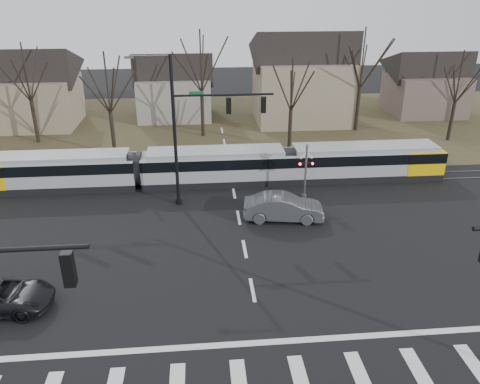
{
  "coord_description": "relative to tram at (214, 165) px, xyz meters",
  "views": [
    {
      "loc": [
        -2.38,
        -17.36,
        14.18
      ],
      "look_at": [
        0.0,
        9.0,
        2.3
      ],
      "focal_mm": 35.0,
      "sensor_mm": 36.0,
      "label": 1
    }
  ],
  "objects": [
    {
      "name": "stop_line",
      "position": [
        1.39,
        -17.8,
        -1.47
      ],
      "size": [
        28.0,
        0.35,
        0.01
      ],
      "primitive_type": "cube",
      "color": "silver",
      "rests_on": "ground"
    },
    {
      "name": "sedan",
      "position": [
        4.27,
        -6.47,
        -0.63
      ],
      "size": [
        3.16,
        5.63,
        1.7
      ],
      "primitive_type": "imported",
      "rotation": [
        0.0,
        0.0,
        1.44
      ],
      "color": "#46484D",
      "rests_on": "ground"
    },
    {
      "name": "tree_row",
      "position": [
        3.39,
        10.0,
        3.52
      ],
      "size": [
        59.2,
        7.2,
        10.0
      ],
      "color": "black",
      "rests_on": "ground"
    },
    {
      "name": "house_a",
      "position": [
        -18.61,
        18.0,
        2.99
      ],
      "size": [
        9.72,
        8.64,
        8.6
      ],
      "color": "gray",
      "rests_on": "ground"
    },
    {
      "name": "crosswalk",
      "position": [
        1.39,
        -20.0,
        -1.47
      ],
      "size": [
        27.0,
        2.6,
        0.01
      ],
      "color": "silver",
      "rests_on": "ground"
    },
    {
      "name": "rail_pair",
      "position": [
        1.39,
        -0.2,
        -1.45
      ],
      "size": [
        90.0,
        1.52,
        0.06
      ],
      "color": "#59595E",
      "rests_on": "ground"
    },
    {
      "name": "ground",
      "position": [
        1.39,
        -16.0,
        -1.48
      ],
      "size": [
        140.0,
        140.0,
        0.0
      ],
      "primitive_type": "plane",
      "color": "black"
    },
    {
      "name": "signal_pole_far",
      "position": [
        -1.02,
        -3.5,
        4.22
      ],
      "size": [
        9.28,
        0.44,
        10.2
      ],
      "color": "black",
      "rests_on": "ground"
    },
    {
      "name": "house_b",
      "position": [
        -3.61,
        20.0,
        2.49
      ],
      "size": [
        8.64,
        7.56,
        7.65
      ],
      "color": "gray",
      "rests_on": "ground"
    },
    {
      "name": "house_d",
      "position": [
        25.39,
        19.0,
        2.49
      ],
      "size": [
        8.64,
        7.56,
        7.65
      ],
      "color": "brown",
      "rests_on": "ground"
    },
    {
      "name": "lane_dashes",
      "position": [
        1.39,
        -0.0,
        -1.47
      ],
      "size": [
        0.18,
        30.0,
        0.01
      ],
      "color": "silver",
      "rests_on": "ground"
    },
    {
      "name": "house_c",
      "position": [
        10.39,
        17.0,
        3.75
      ],
      "size": [
        10.8,
        8.64,
        10.1
      ],
      "color": "gray",
      "rests_on": "ground"
    },
    {
      "name": "tram",
      "position": [
        0.0,
        0.0,
        0.0
      ],
      "size": [
        35.77,
        2.66,
        2.71
      ],
      "color": "gray",
      "rests_on": "ground"
    },
    {
      "name": "grass_verge",
      "position": [
        1.39,
        16.0,
        -1.47
      ],
      "size": [
        140.0,
        28.0,
        0.01
      ],
      "primitive_type": "cube",
      "color": "#38331E",
      "rests_on": "ground"
    },
    {
      "name": "rail_crossing_signal",
      "position": [
        6.39,
        -3.21,
        0.41
      ],
      "size": [
        1.08,
        0.36,
        4.0
      ],
      "color": "#59595B",
      "rests_on": "ground"
    }
  ]
}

